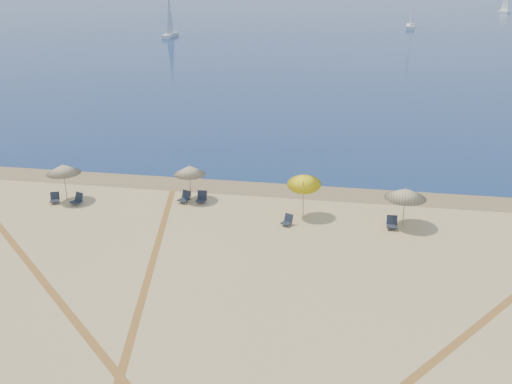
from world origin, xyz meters
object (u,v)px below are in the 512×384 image
(umbrella_1, at_px, (63,169))
(chair_3, at_px, (77,199))
(umbrella_3, at_px, (304,180))
(chair_2, at_px, (55,198))
(chair_7, at_px, (392,223))
(umbrella_4, at_px, (406,193))
(umbrella_2, at_px, (190,170))
(sailboat_2, at_px, (505,5))
(sailboat_1, at_px, (170,22))
(chair_4, at_px, (185,197))
(sailboat_0, at_px, (411,14))
(chair_5, at_px, (202,198))
(chair_6, at_px, (287,220))

(umbrella_1, bearing_deg, chair_3, -26.51)
(umbrella_3, height_order, chair_2, umbrella_3)
(chair_7, bearing_deg, umbrella_4, 37.76)
(chair_3, bearing_deg, chair_2, -156.88)
(umbrella_1, xyz_separation_m, chair_2, (-0.53, -0.49, -1.77))
(umbrella_1, height_order, chair_3, umbrella_1)
(umbrella_2, bearing_deg, chair_3, -163.88)
(umbrella_2, xyz_separation_m, chair_2, (-8.05, -1.92, -1.64))
(sailboat_2, bearing_deg, chair_3, -132.19)
(sailboat_2, bearing_deg, chair_7, -125.89)
(chair_3, bearing_deg, umbrella_3, 24.38)
(umbrella_3, xyz_separation_m, sailboat_1, (-33.88, 81.61, 0.60))
(umbrella_1, relative_size, umbrella_3, 0.87)
(chair_4, relative_size, chair_7, 1.21)
(umbrella_2, distance_m, chair_7, 12.41)
(umbrella_4, bearing_deg, sailboat_0, 85.75)
(sailboat_0, distance_m, sailboat_2, 57.25)
(umbrella_4, relative_size, chair_7, 3.27)
(sailboat_0, bearing_deg, chair_7, -90.01)
(chair_5, distance_m, chair_6, 6.06)
(chair_2, xyz_separation_m, chair_6, (14.41, -0.80, -0.01))
(sailboat_1, bearing_deg, chair_7, -66.32)
(chair_6, xyz_separation_m, sailboat_2, (44.24, 156.44, 1.81))
(chair_7, bearing_deg, sailboat_1, 113.81)
(sailboat_0, xyz_separation_m, sailboat_2, (29.96, 48.78, -1.00))
(chair_3, height_order, sailboat_1, sailboat_1)
(umbrella_2, bearing_deg, sailboat_1, 108.45)
(umbrella_4, height_order, sailboat_0, sailboat_0)
(chair_4, bearing_deg, umbrella_1, -151.12)
(chair_6, bearing_deg, sailboat_0, 107.29)
(chair_2, bearing_deg, chair_3, -20.04)
(chair_4, bearing_deg, umbrella_2, 85.94)
(umbrella_4, height_order, sailboat_1, sailboat_1)
(chair_7, distance_m, sailboat_1, 91.13)
(chair_7, bearing_deg, chair_2, 177.84)
(chair_3, bearing_deg, chair_4, 34.83)
(chair_2, bearing_deg, umbrella_2, -7.44)
(umbrella_2, bearing_deg, chair_6, -23.20)
(sailboat_1, height_order, sailboat_2, sailboat_1)
(chair_4, distance_m, sailboat_2, 162.37)
(umbrella_4, distance_m, chair_5, 12.11)
(umbrella_1, relative_size, sailboat_1, 0.25)
(chair_5, relative_size, sailboat_1, 0.08)
(chair_7, height_order, sailboat_0, sailboat_0)
(chair_7, bearing_deg, umbrella_3, 169.73)
(umbrella_4, xyz_separation_m, chair_7, (-0.62, -0.50, -1.61))
(chair_3, height_order, sailboat_2, sailboat_2)
(chair_5, bearing_deg, chair_2, -171.56)
(umbrella_1, distance_m, chair_6, 14.06)
(umbrella_4, bearing_deg, chair_4, 174.79)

